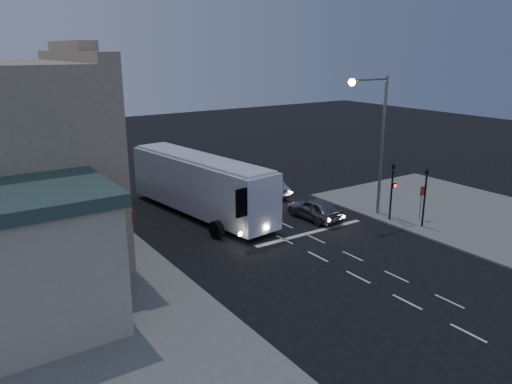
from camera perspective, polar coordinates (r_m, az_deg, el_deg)
ground at (r=27.87m, az=5.73°, el=-6.68°), size 120.00×120.00×0.00m
sidewalk_near at (r=35.11m, az=26.77°, el=-3.42°), size 12.00×24.00×0.12m
sidewalk_far at (r=29.89m, az=-24.87°, el=-6.44°), size 12.00×50.00×0.12m
road_markings at (r=31.01m, az=3.69°, el=-4.21°), size 8.00×30.55×0.01m
tour_bus at (r=33.25m, az=-6.40°, el=0.97°), size 4.37×13.13×3.95m
car_suv at (r=32.67m, az=6.73°, el=-1.93°), size 1.80×4.17×1.40m
car_sedan_a at (r=37.65m, az=1.39°, el=0.56°), size 1.69×4.15×1.34m
car_sedan_b at (r=42.08m, az=-2.52°, el=2.33°), size 2.80×5.38×1.49m
traffic_signal_main at (r=32.72m, az=15.31°, el=0.76°), size 0.25×0.35×4.10m
traffic_signal_side at (r=32.07m, az=18.78°, el=0.16°), size 0.18×0.15×4.10m
regulatory_sign at (r=33.61m, az=18.42°, el=-0.56°), size 0.45×0.12×2.20m
streetlight at (r=32.78m, az=13.57°, el=6.85°), size 3.32×0.44×9.00m
low_building_south at (r=20.79m, az=-25.88°, el=-7.50°), size 7.40×5.40×5.70m
street_tree at (r=36.24m, az=-20.13°, el=5.18°), size 4.00×4.00×6.20m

